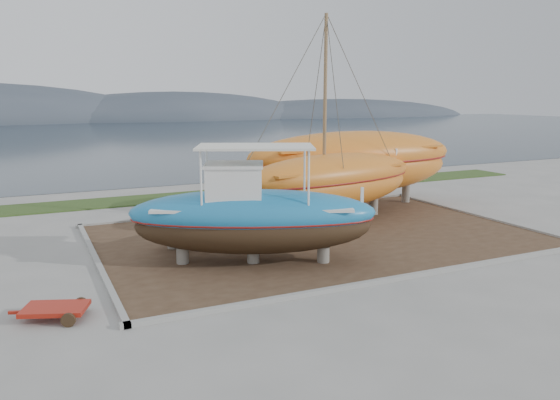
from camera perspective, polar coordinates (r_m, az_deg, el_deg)
name	(u,v)px	position (r m, az deg, el deg)	size (l,w,h in m)	color
ground	(371,262)	(20.34, 9.48, -6.37)	(140.00, 140.00, 0.00)	gray
dirt_patch	(318,236)	(23.60, 3.95, -3.75)	(18.00, 12.00, 0.06)	#422D1E
curb_frame	(318,235)	(23.59, 3.95, -3.65)	(18.60, 12.60, 0.15)	gray
grass_strip	(227,193)	(33.86, -5.57, 0.72)	(44.00, 3.00, 0.08)	#284219
sea	(104,136)	(86.84, -17.91, 6.40)	(260.00, 100.00, 0.04)	#192732
mountain_ridge	(72,121)	(141.48, -20.90, 7.74)	(200.00, 36.00, 20.00)	#333D49
blue_caique	(253,205)	(19.27, -2.87, -0.54)	(8.77, 2.74, 4.22)	#1D78B4
white_dinghy	(195,230)	(22.45, -8.91, -3.07)	(3.72, 1.39, 1.12)	white
orange_sailboat	(333,122)	(25.47, 5.56, 8.16)	(9.93, 2.93, 9.47)	orange
orange_bare_hull	(353,170)	(29.42, 7.64, 3.08)	(12.09, 3.63, 3.96)	orange
red_trailer	(55,313)	(16.31, -22.41, -10.82)	(2.49, 1.24, 0.35)	#AE2213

